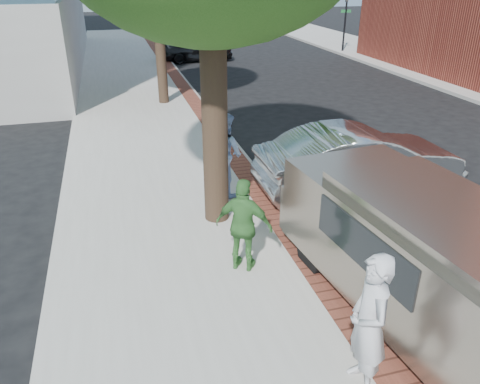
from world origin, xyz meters
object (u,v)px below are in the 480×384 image
object	(u,v)px
bg_car	(196,48)
van	(421,252)
person_officer	(224,153)
person_green	(244,226)
person_gray	(368,325)
sedan_silver	(359,161)
parking_meter	(290,188)

from	to	relation	value
bg_car	van	xyz separation A→B (m)	(-0.88, -23.46, 0.41)
person_officer	van	xyz separation A→B (m)	(1.91, -4.91, -0.00)
van	person_green	bearing A→B (deg)	137.78
person_gray	van	xyz separation A→B (m)	(1.58, 1.23, 0.01)
person_gray	sedan_silver	xyz separation A→B (m)	(2.93, 5.58, -0.31)
parking_meter	sedan_silver	world-z (taller)	sedan_silver
person_green	person_officer	bearing A→B (deg)	-64.95
sedan_silver	bg_car	size ratio (longest dim) A/B	1.16
parking_meter	van	world-z (taller)	van
person_gray	bg_car	size ratio (longest dim) A/B	0.46
van	bg_car	bearing A→B (deg)	81.85
parking_meter	person_gray	bearing A→B (deg)	-96.65
person_gray	person_officer	distance (m)	6.16
person_gray	van	size ratio (longest dim) A/B	0.34
parking_meter	person_gray	size ratio (longest dim) A/B	0.75
parking_meter	bg_car	distance (m)	20.95
person_gray	sedan_silver	size ratio (longest dim) A/B	0.39
person_green	person_gray	bearing A→B (deg)	136.95
person_green	sedan_silver	xyz separation A→B (m)	(3.68, 2.63, -0.20)
person_officer	van	bearing A→B (deg)	172.34
parking_meter	bg_car	world-z (taller)	parking_meter
person_gray	van	bearing A→B (deg)	137.36
parking_meter	sedan_silver	size ratio (longest dim) A/B	0.29
parking_meter	van	xyz separation A→B (m)	(1.14, -2.61, -0.06)
person_officer	bg_car	size ratio (longest dim) A/B	0.46
parking_meter	sedan_silver	xyz separation A→B (m)	(2.48, 1.74, -0.38)
parking_meter	person_officer	xyz separation A→B (m)	(-0.77, 2.31, -0.06)
person_officer	bg_car	xyz separation A→B (m)	(2.79, 18.55, -0.41)
parking_meter	person_green	world-z (taller)	person_green
person_officer	person_green	size ratio (longest dim) A/B	1.14
person_green	van	bearing A→B (deg)	176.41
parking_meter	van	bearing A→B (deg)	-66.45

